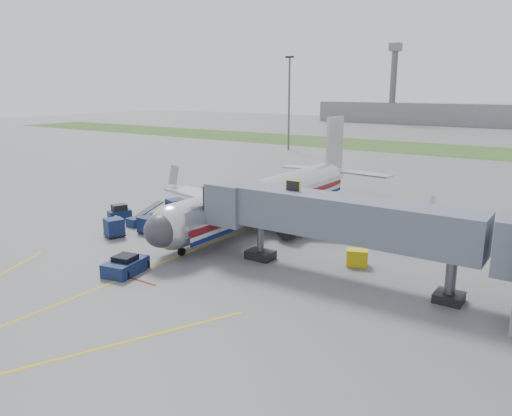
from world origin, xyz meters
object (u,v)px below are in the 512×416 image
Objects in this scene: pushback_tug at (126,266)px; belt_loader at (144,219)px; ramp_worker at (116,223)px; airliner at (267,197)px; baggage_tug at (120,213)px.

belt_loader reaches higher than pushback_tug.
ramp_worker is at bearing -95.35° from belt_loader.
airliner reaches higher than pushback_tug.
pushback_tug is 12.08m from ramp_worker.
belt_loader is 3.37m from ramp_worker.
ramp_worker is (-9.64, 7.29, 0.18)m from pushback_tug.
baggage_tug is 0.62× the size of belt_loader.
baggage_tug is (-12.86, 10.50, 0.13)m from pushback_tug.
ramp_worker is (3.22, -3.21, 0.05)m from baggage_tug.
pushback_tug is 2.41× the size of ramp_worker.
ramp_worker is at bearing -131.99° from airliner.
airliner is 13.60× the size of baggage_tug.
baggage_tug is at bearing -148.65° from airliner.
baggage_tug is 3.55m from belt_loader.
airliner reaches higher than belt_loader.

